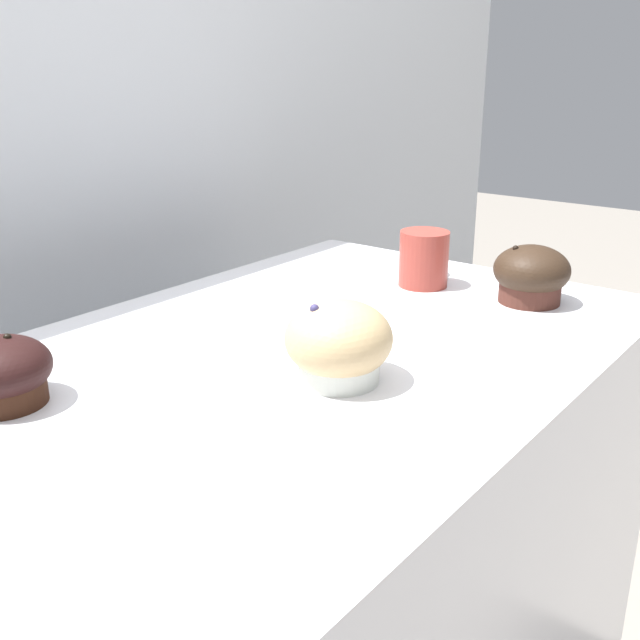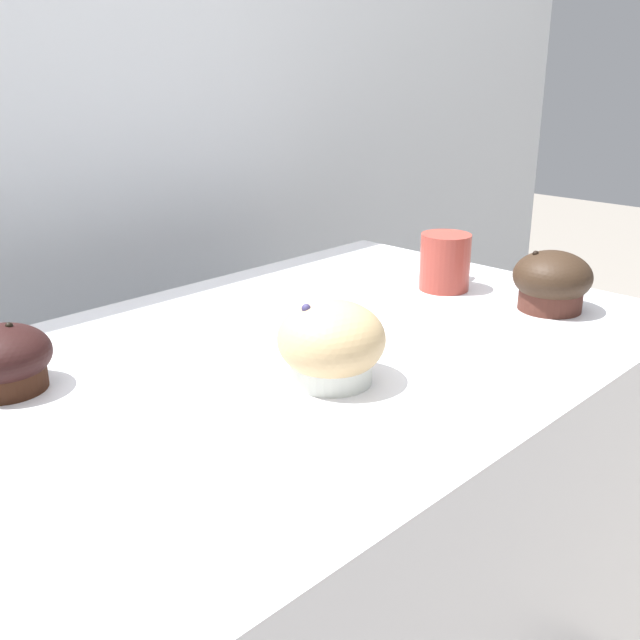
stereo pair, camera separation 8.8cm
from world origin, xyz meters
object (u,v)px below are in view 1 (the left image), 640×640
muffin_back_right (1,373)px  coffee_cup (424,257)px  muffin_front_center (339,344)px  muffin_back_left (531,275)px

muffin_back_right → coffee_cup: coffee_cup is taller
muffin_front_center → coffee_cup: muffin_front_center is taller
muffin_back_left → muffin_back_right: size_ratio=1.06×
muffin_back_left → muffin_back_right: muffin_back_left is taller
muffin_front_center → coffee_cup: bearing=16.8°
muffin_back_left → muffin_back_right: bearing=156.1°
coffee_cup → muffin_back_left: bearing=-83.0°
muffin_front_center → muffin_back_right: (-0.26, 0.24, -0.01)m
muffin_front_center → muffin_back_left: bearing=-7.5°
muffin_front_center → muffin_back_right: muffin_front_center is taller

